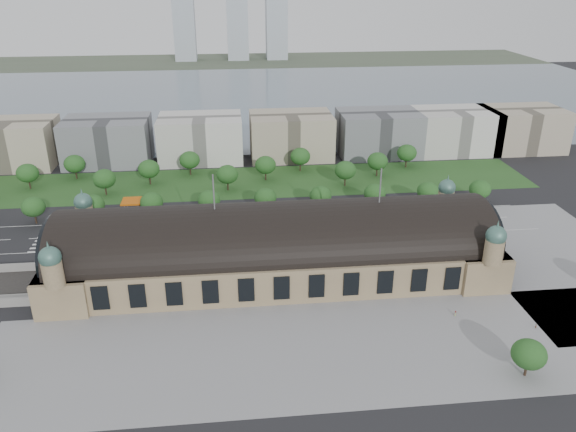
{
  "coord_description": "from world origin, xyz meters",
  "views": [
    {
      "loc": [
        -14.03,
        -170.05,
        97.45
      ],
      "look_at": [
        6.04,
        17.84,
        14.0
      ],
      "focal_mm": 35.0,
      "sensor_mm": 36.0,
      "label": 1
    }
  ],
  "objects": [
    {
      "name": "parked_car_1",
      "position": [
        -76.34,
        23.92,
        0.66
      ],
      "size": [
        5.18,
        4.37,
        1.32
      ],
      "primitive_type": "imported",
      "rotation": [
        0.0,
        0.0,
        -1.01
      ],
      "color": "#963013",
      "rests_on": "ground"
    },
    {
      "name": "far_tower_mid",
      "position": [
        0.0,
        508.0,
        42.5
      ],
      "size": [
        24.0,
        24.0,
        85.0
      ],
      "primitive_type": "cube",
      "color": "#9EA8B2",
      "rests_on": "ground"
    },
    {
      "name": "bus_west",
      "position": [
        -20.28,
        30.88,
        1.89
      ],
      "size": [
        13.68,
        3.82,
        3.77
      ],
      "primitive_type": "imported",
      "rotation": [
        0.0,
        0.0,
        1.62
      ],
      "color": "red",
      "rests_on": "ground"
    },
    {
      "name": "traffic_car_4",
      "position": [
        -10.97,
        32.0,
        0.78
      ],
      "size": [
        4.78,
        2.41,
        1.56
      ],
      "primitive_type": "imported",
      "rotation": [
        0.0,
        0.0,
        -1.44
      ],
      "color": "#181B45",
      "rests_on": "ground"
    },
    {
      "name": "office_4",
      "position": [
        20.0,
        133.0,
        12.0
      ],
      "size": [
        45.0,
        32.0,
        24.0
      ],
      "primitive_type": "cube",
      "color": "tan",
      "rests_on": "ground"
    },
    {
      "name": "office_7",
      "position": [
        155.0,
        133.0,
        12.0
      ],
      "size": [
        45.0,
        32.0,
        24.0
      ],
      "primitive_type": "cube",
      "color": "tan",
      "rests_on": "ground"
    },
    {
      "name": "tree_belt_3",
      "position": [
        -73.0,
        83.0,
        8.05
      ],
      "size": [
        10.4,
        10.4,
        12.48
      ],
      "color": "#2D2116",
      "rests_on": "ground"
    },
    {
      "name": "pedestrian_1",
      "position": [
        73.52,
        -40.31,
        0.79
      ],
      "size": [
        0.53,
        0.66,
        1.57
      ],
      "primitive_type": "imported",
      "rotation": [
        0.0,
        0.0,
        1.26
      ],
      "color": "gray",
      "rests_on": "ground"
    },
    {
      "name": "office_6",
      "position": [
        115.0,
        133.0,
        12.0
      ],
      "size": [
        45.0,
        32.0,
        24.0
      ],
      "primitive_type": "cube",
      "color": "silver",
      "rests_on": "ground"
    },
    {
      "name": "tree_belt_2",
      "position": [
        -92.0,
        107.0,
        8.05
      ],
      "size": [
        10.4,
        10.4,
        12.48
      ],
      "color": "#2D2116",
      "rests_on": "ground"
    },
    {
      "name": "tree_belt_9",
      "position": [
        41.0,
        83.0,
        8.05
      ],
      "size": [
        10.4,
        10.4,
        12.48
      ],
      "color": "#2D2116",
      "rests_on": "ground"
    },
    {
      "name": "office_3",
      "position": [
        -30.0,
        133.0,
        12.0
      ],
      "size": [
        45.0,
        32.0,
        24.0
      ],
      "primitive_type": "cube",
      "color": "silver",
      "rests_on": "ground"
    },
    {
      "name": "tree_row_3",
      "position": [
        -48.0,
        53.0,
        7.43
      ],
      "size": [
        9.6,
        9.6,
        11.52
      ],
      "color": "#2D2116",
      "rests_on": "ground"
    },
    {
      "name": "parked_car_4",
      "position": [
        -28.03,
        25.0,
        0.66
      ],
      "size": [
        4.21,
        2.89,
        1.32
      ],
      "primitive_type": "imported",
      "rotation": [
        0.0,
        0.0,
        -1.15
      ],
      "color": "silver",
      "rests_on": "ground"
    },
    {
      "name": "parked_car_3",
      "position": [
        -37.34,
        21.0,
        0.66
      ],
      "size": [
        4.16,
        3.26,
        1.32
      ],
      "primitive_type": "imported",
      "rotation": [
        0.0,
        0.0,
        -1.06
      ],
      "color": "#515258",
      "rests_on": "ground"
    },
    {
      "name": "petrol_station",
      "position": [
        -53.91,
        65.28,
        2.95
      ],
      "size": [
        14.0,
        13.0,
        5.05
      ],
      "color": "#C6580B",
      "rests_on": "ground"
    },
    {
      "name": "far_shore",
      "position": [
        0.0,
        498.0,
        0.0
      ],
      "size": [
        700.0,
        120.0,
        0.14
      ],
      "primitive_type": "cube",
      "color": "#44513D",
      "rests_on": "ground"
    },
    {
      "name": "tree_row_8",
      "position": [
        72.0,
        53.0,
        7.43
      ],
      "size": [
        9.6,
        9.6,
        11.52
      ],
      "color": "#2D2116",
      "rests_on": "ground"
    },
    {
      "name": "tree_belt_11",
      "position": [
        79.0,
        107.0,
        8.05
      ],
      "size": [
        10.4,
        10.4,
        12.48
      ],
      "color": "#2D2116",
      "rests_on": "ground"
    },
    {
      "name": "bus_east",
      "position": [
        40.0,
        27.57,
        1.85
      ],
      "size": [
        13.53,
        4.4,
        3.7
      ],
      "primitive_type": "imported",
      "rotation": [
        0.0,
        0.0,
        1.67
      ],
      "color": "silver",
      "rests_on": "ground"
    },
    {
      "name": "parked_car_6",
      "position": [
        -45.33,
        21.0,
        0.75
      ],
      "size": [
        5.51,
        4.41,
        1.5
      ],
      "primitive_type": "imported",
      "rotation": [
        0.0,
        0.0,
        -1.04
      ],
      "color": "black",
      "rests_on": "ground"
    },
    {
      "name": "office_1",
      "position": [
        -130.0,
        133.0,
        12.0
      ],
      "size": [
        45.0,
        32.0,
        24.0
      ],
      "primitive_type": "cube",
      "color": "tan",
      "rests_on": "ground"
    },
    {
      "name": "road_slab",
      "position": [
        -20.0,
        38.0,
        0.0
      ],
      "size": [
        260.0,
        26.0,
        0.1
      ],
      "primitive_type": "cube",
      "color": "black",
      "rests_on": "ground"
    },
    {
      "name": "tree_belt_6",
      "position": [
        -16.0,
        83.0,
        8.05
      ],
      "size": [
        10.4,
        10.4,
        12.48
      ],
      "color": "#2D2116",
      "rests_on": "ground"
    },
    {
      "name": "tree_belt_8",
      "position": [
        22.0,
        107.0,
        8.05
      ],
      "size": [
        10.4,
        10.4,
        12.48
      ],
      "color": "#2D2116",
      "rests_on": "ground"
    },
    {
      "name": "tree_row_4",
      "position": [
        -24.0,
        53.0,
        7.43
      ],
      "size": [
        9.6,
        9.6,
        11.52
      ],
      "color": "#2D2116",
      "rests_on": "ground"
    },
    {
      "name": "tree_belt_1",
      "position": [
        -111.0,
        95.0,
        8.05
      ],
      "size": [
        10.4,
        10.4,
        12.48
      ],
      "color": "#2D2116",
      "rests_on": "ground"
    },
    {
      "name": "far_tower_left",
      "position": [
        -60.0,
        508.0,
        40.0
      ],
      "size": [
        24.0,
        24.0,
        80.0
      ],
      "primitive_type": "cube",
      "color": "#9EA8B2",
      "rests_on": "ground"
    },
    {
      "name": "tree_plaza_s",
      "position": [
        60.0,
        -60.0,
        6.8
      ],
      "size": [
        9.0,
        9.0,
        10.64
      ],
      "color": "#2D2116",
      "rests_on": "ground"
    },
    {
      "name": "tree_row_1",
      "position": [
        -96.0,
        53.0,
        7.43
      ],
      "size": [
        9.6,
        9.6,
        11.52
      ],
      "color": "#2D2116",
      "rests_on": "ground"
    },
    {
      "name": "tree_row_5",
      "position": [
        0.0,
        53.0,
        7.43
      ],
      "size": [
        9.6,
        9.6,
        11.52
      ],
      "color": "#2D2116",
      "rests_on": "ground"
    },
    {
      "name": "traffic_car_5",
      "position": [
        46.68,
        46.25,
        0.81
      ],
      "size": [
        5.03,
        2.11,
        1.61
      ],
      "primitive_type": "imported",
      "rotation": [
        0.0,
        0.0,
        1.49
      ],
      "color": "slate",
      "rests_on": "ground"
    },
    {
      "name": "plaza_south",
      "position": [
        10.0,
        -44.0,
        0.0
      ],
      "size": [
        190.0,
        48.0,
        0.12
      ],
      "primitive_type": "cube",
      "color": "gray",
      "rests_on": "ground"
    },
    {
      "name": "traffic_car_1",
      "position": [
        -78.41,
        42.12,
        0.68
      ],
      "size": [
        4.28,
        1.97,
        1.36
      ],
      "primitive_type": "imported",
      "rotation": [
        0.0,
        0.0,
        1.7
      ],
      "color": "gray",
      "rests_on": "ground"
    },
    {
      "name": "office_5",
      "position": [
        70.0,
        133.0,
        12.0
      ],
      "size": [
        45.0,
        32.0,
        24.0
      ],
      "primitive_type": "cube",
      "color": "gray",
      "rests_on": "ground"
    },
    {
      "name": "tree_belt_10",
      "position": [
        60.0,
        95.0,
        8.05
      ],
      "size": [
        10.4,
        10.4,
        12.48
      ],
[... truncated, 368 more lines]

